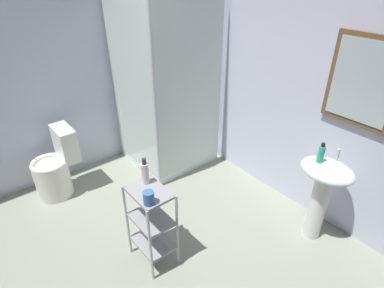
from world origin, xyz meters
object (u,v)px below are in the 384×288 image
object	(u,v)px
shower_stall	(166,130)
hand_soap_bottle	(321,154)
pedestal_sink	(323,186)
toilet	(56,169)
storage_cart	(151,220)
rinse_cup	(149,198)
lotion_bottle_white	(145,173)

from	to	relation	value
shower_stall	hand_soap_bottle	size ratio (longest dim) A/B	11.19
pedestal_sink	toilet	bearing A→B (deg)	-142.98
shower_stall	hand_soap_bottle	xyz separation A→B (m)	(1.82, 0.32, 0.42)
storage_cart	hand_soap_bottle	bearing A→B (deg)	63.05
rinse_cup	pedestal_sink	bearing A→B (deg)	66.51
toilet	rinse_cup	xyz separation A→B (m)	(1.55, 0.24, 0.48)
pedestal_sink	storage_cart	xyz separation A→B (m)	(-0.73, -1.31, -0.14)
shower_stall	storage_cart	distance (m)	1.51
hand_soap_bottle	lotion_bottle_white	size ratio (longest dim) A/B	0.77
pedestal_sink	rinse_cup	world-z (taller)	rinse_cup
pedestal_sink	storage_cart	world-z (taller)	pedestal_sink
pedestal_sink	rinse_cup	distance (m)	1.53
toilet	hand_soap_bottle	bearing A→B (deg)	37.50
rinse_cup	hand_soap_bottle	bearing A→B (deg)	68.70
shower_stall	hand_soap_bottle	bearing A→B (deg)	9.91
pedestal_sink	lotion_bottle_white	world-z (taller)	lotion_bottle_white
storage_cart	lotion_bottle_white	size ratio (longest dim) A/B	3.21
storage_cart	shower_stall	bearing A→B (deg)	140.28
shower_stall	toilet	bearing A→B (deg)	-101.65
lotion_bottle_white	pedestal_sink	bearing A→B (deg)	56.91
pedestal_sink	lotion_bottle_white	bearing A→B (deg)	-123.09
hand_soap_bottle	shower_stall	bearing A→B (deg)	-170.09
shower_stall	storage_cart	bearing A→B (deg)	-39.72
pedestal_sink	rinse_cup	xyz separation A→B (m)	(-0.60, -1.38, 0.21)
pedestal_sink	toilet	xyz separation A→B (m)	(-2.15, -1.62, -0.26)
pedestal_sink	hand_soap_bottle	bearing A→B (deg)	-159.43
toilet	lotion_bottle_white	xyz separation A→B (m)	(1.32, 0.35, 0.52)
pedestal_sink	storage_cart	distance (m)	1.50
shower_stall	lotion_bottle_white	bearing A→B (deg)	-41.15
toilet	rinse_cup	world-z (taller)	rinse_cup
shower_stall	lotion_bottle_white	world-z (taller)	shower_stall
lotion_bottle_white	rinse_cup	world-z (taller)	lotion_bottle_white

